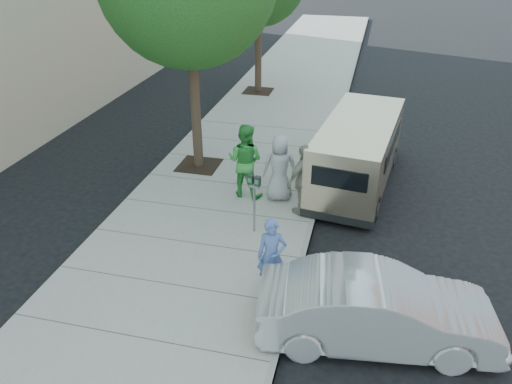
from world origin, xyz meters
TOP-DOWN VIEW (x-y plane):
  - ground at (0.00, 0.00)m, footprint 120.00×120.00m
  - sidewalk at (-1.00, 0.00)m, footprint 5.00×60.00m
  - curb_face at (1.44, 0.00)m, footprint 0.12×60.00m
  - parking_meter at (0.17, -0.69)m, footprint 0.32×0.18m
  - van at (2.31, 2.53)m, footprint 2.35×5.39m
  - sedan at (3.04, -3.41)m, footprint 4.31×1.99m
  - person_officer at (0.99, -2.63)m, footprint 0.65×0.50m
  - person_green_shirt at (-0.48, 0.98)m, footprint 1.08×0.90m
  - person_gray_shirt at (0.43, 1.00)m, footprint 0.97×0.73m
  - person_striped_polo at (1.15, 0.43)m, footprint 1.01×1.12m

SIDE VIEW (x-z plane):
  - ground at x=0.00m, z-range 0.00..0.00m
  - sidewalk at x=-1.00m, z-range 0.00..0.15m
  - curb_face at x=1.44m, z-range -0.01..0.15m
  - sedan at x=3.04m, z-range 0.00..1.37m
  - person_officer at x=0.99m, z-range 0.15..1.72m
  - van at x=2.31m, z-range 0.06..1.99m
  - person_gray_shirt at x=0.43m, z-range 0.15..1.93m
  - person_striped_polo at x=1.15m, z-range 0.15..1.98m
  - person_green_shirt at x=-0.48m, z-range 0.15..2.14m
  - parking_meter at x=0.17m, z-range 0.48..1.94m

